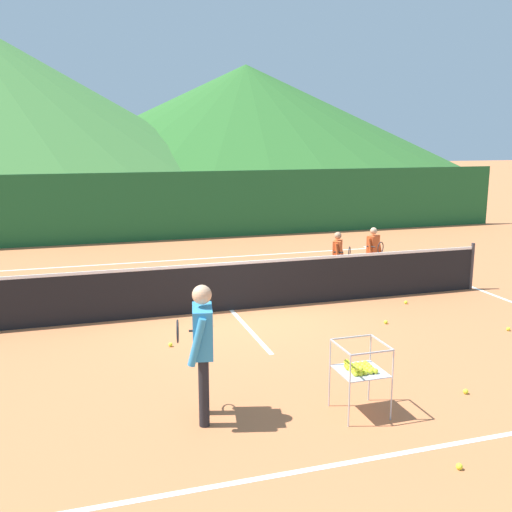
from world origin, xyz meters
The scene contains 19 objects.
ground_plane centered at (0.00, 0.00, 0.00)m, with size 120.00×120.00×0.00m, color #C67042.
line_baseline_near centered at (0.00, -5.67, 0.00)m, with size 11.40×0.08×0.01m, color white.
line_baseline_far centered at (0.00, 5.03, 0.00)m, with size 11.40×0.08×0.01m, color white.
line_sideline_east centered at (5.70, 0.00, 0.00)m, with size 0.08×10.70×0.01m, color white.
line_service_center centered at (0.00, 0.00, 0.00)m, with size 0.08×5.00×0.01m, color white.
tennis_net centered at (0.00, 0.00, 0.50)m, with size 11.17×0.08×1.05m.
instructor centered at (-1.48, -4.27, 1.01)m, with size 0.44×0.81×1.68m.
student_0 centered at (2.85, 1.23, 0.74)m, with size 0.42×0.69×1.23m.
student_1 centered at (3.95, 1.58, 0.74)m, with size 0.49×0.63×1.24m.
ball_cart centered at (0.39, -4.68, 0.59)m, with size 0.58×0.58×0.90m.
tennis_ball_0 centered at (2.48, -1.66, 0.03)m, with size 0.07×0.07×0.07m, color yellow.
tennis_ball_2 centered at (-1.47, -1.67, 0.03)m, with size 0.07×0.07×0.07m, color yellow.
tennis_ball_3 centered at (2.01, -4.61, 0.03)m, with size 0.07×0.07×0.07m, color yellow.
tennis_ball_4 centered at (-0.61, -0.84, 0.03)m, with size 0.07×0.07×0.07m, color yellow.
tennis_ball_5 centered at (3.53, -0.63, 0.03)m, with size 0.07×0.07×0.07m, color yellow.
tennis_ball_6 centered at (0.81, -6.12, 0.03)m, with size 0.07×0.07×0.07m, color yellow.
tennis_ball_8 centered at (4.36, -2.64, 0.03)m, with size 0.07×0.07×0.07m, color yellow.
windscreen_fence centered at (0.00, 8.37, 1.12)m, with size 25.08×0.08×2.24m, color #1E5B2D.
hill_0 centered at (17.34, 58.67, 5.88)m, with size 50.28×50.28×11.75m, color #2D6628.
Camera 1 is at (-2.79, -10.69, 3.36)m, focal length 40.91 mm.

